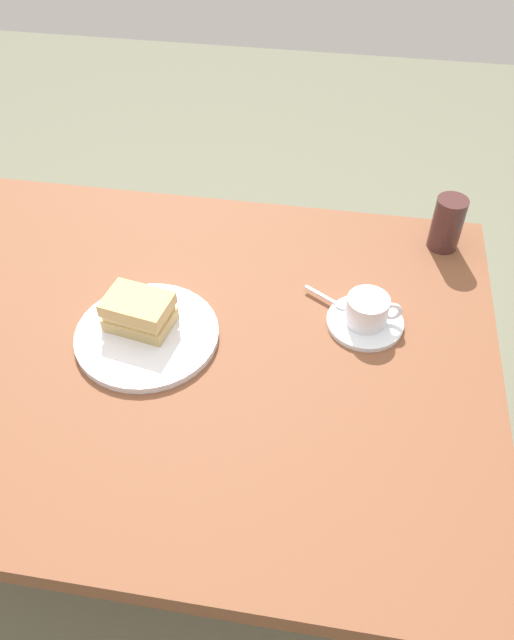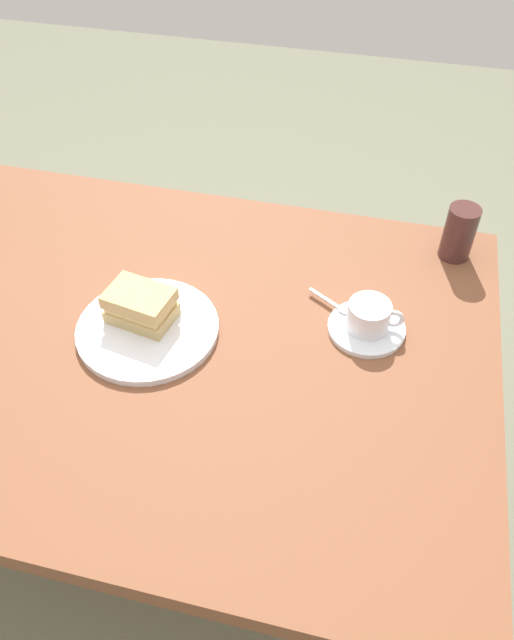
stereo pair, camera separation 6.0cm
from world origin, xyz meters
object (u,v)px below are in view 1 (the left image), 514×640
spoon (333,301)px  drinking_glass (447,223)px  coffee_cup (368,309)px  sandwich_plate (147,336)px  dining_table (161,370)px  coffee_saucer (365,322)px  sandwich_front (139,312)px

spoon → drinking_glass: 0.31m
coffee_cup → sandwich_plate: bearing=14.5°
coffee_cup → drinking_glass: (-0.15, -0.26, 0.02)m
sandwich_plate → drinking_glass: drinking_glass is taller
dining_table → coffee_saucer: (-0.38, -0.10, 0.09)m
coffee_cup → dining_table: bearing=14.6°
sandwich_front → coffee_cup: size_ratio=1.26×
coffee_saucer → sandwich_front: bearing=11.0°
coffee_cup → spoon: bearing=-30.7°
dining_table → sandwich_front: bearing=-31.6°
sandwich_front → coffee_cup: sandwich_front is taller
sandwich_plate → spoon: bearing=-156.9°
sandwich_plate → coffee_cup: 0.41m
dining_table → coffee_cup: 0.41m
sandwich_front → coffee_saucer: 0.42m
drinking_glass → dining_table: bearing=34.1°
coffee_saucer → spoon: bearing=-31.4°
sandwich_front → sandwich_plate: bearing=125.3°
dining_table → sandwich_plate: bearing=12.0°
dining_table → drinking_glass: bearing=-145.9°
sandwich_front → coffee_saucer: size_ratio=0.91×
sandwich_plate → sandwich_front: 0.05m
coffee_saucer → coffee_cup: bearing=-175.6°
dining_table → drinking_glass: size_ratio=10.64×
spoon → coffee_saucer: bearing=148.6°
sandwich_plate → coffee_saucer: bearing=-165.5°
coffee_saucer → sandwich_plate: bearing=14.5°
coffee_cup → sandwich_front: bearing=11.0°
sandwich_front → drinking_glass: size_ratio=1.12×
coffee_cup → spoon: (0.06, -0.04, -0.03)m
dining_table → spoon: spoon is taller
coffee_cup → drinking_glass: bearing=-120.1°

